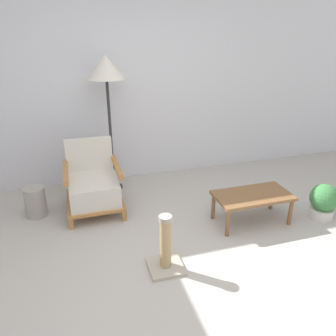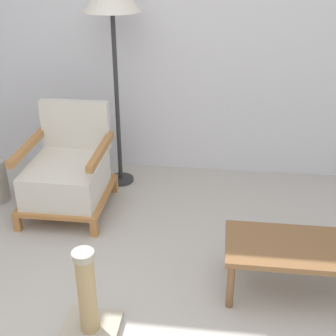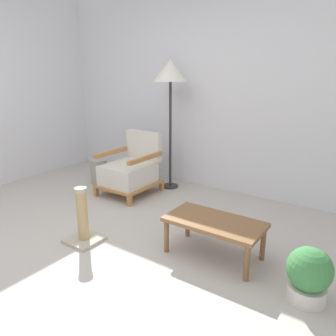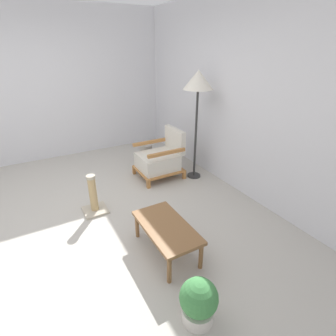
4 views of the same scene
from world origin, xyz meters
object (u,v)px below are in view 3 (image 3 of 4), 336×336
object	(u,v)px
floor_lamp	(170,75)
coffee_table	(214,225)
vase	(99,171)
potted_plant	(309,274)
armchair	(131,170)
scratching_post	(83,223)

from	to	relation	value
floor_lamp	coffee_table	bearing A→B (deg)	-43.73
coffee_table	vase	distance (m)	2.42
potted_plant	floor_lamp	bearing A→B (deg)	146.17
floor_lamp	potted_plant	xyz separation A→B (m)	(2.13, -1.43, -1.30)
vase	potted_plant	xyz separation A→B (m)	(3.08, -0.99, 0.04)
floor_lamp	potted_plant	distance (m)	2.88
coffee_table	vase	xyz separation A→B (m)	(-2.27, 0.83, -0.12)
coffee_table	potted_plant	bearing A→B (deg)	-11.28
armchair	floor_lamp	world-z (taller)	floor_lamp
floor_lamp	scratching_post	bearing A→B (deg)	-83.29
vase	coffee_table	bearing A→B (deg)	-19.95
floor_lamp	scratching_post	distance (m)	2.19
floor_lamp	vase	size ratio (longest dim) A/B	4.92
armchair	potted_plant	xyz separation A→B (m)	(2.43, -0.94, -0.10)
armchair	floor_lamp	xyz separation A→B (m)	(0.30, 0.49, 1.20)
armchair	scratching_post	size ratio (longest dim) A/B	1.47
coffee_table	potted_plant	distance (m)	0.83
vase	potted_plant	world-z (taller)	potted_plant
floor_lamp	scratching_post	world-z (taller)	floor_lamp
coffee_table	vase	world-z (taller)	vase
armchair	scratching_post	distance (m)	1.35
armchair	coffee_table	distance (m)	1.80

